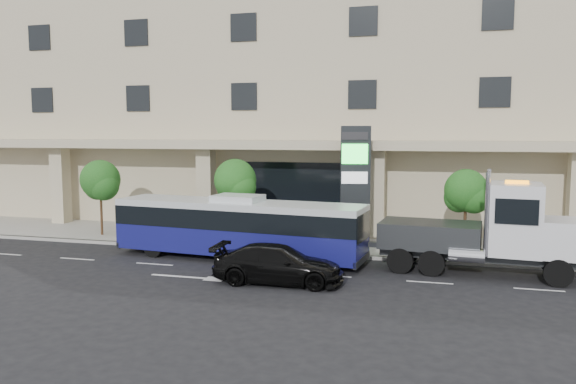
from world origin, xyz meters
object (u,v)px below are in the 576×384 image
tow_truck (493,233)px  black_sedan (278,264)px  city_bus (238,227)px  signage_pylon (355,184)px

tow_truck → black_sedan: size_ratio=1.86×
city_bus → black_sedan: city_bus is taller
tow_truck → black_sedan: bearing=-151.7°
signage_pylon → tow_truck: bearing=-46.4°
tow_truck → black_sedan: 8.97m
city_bus → black_sedan: (2.94, -3.49, -0.78)m
city_bus → tow_truck: tow_truck is taller
tow_truck → black_sedan: tow_truck is taller
tow_truck → signage_pylon: size_ratio=1.58×
tow_truck → signage_pylon: bearing=150.3°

